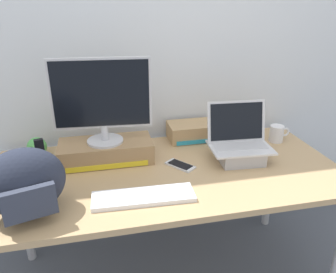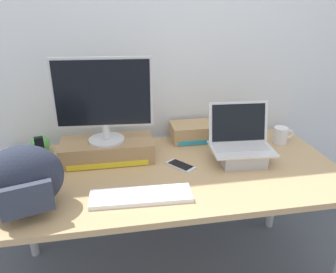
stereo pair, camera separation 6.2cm
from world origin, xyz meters
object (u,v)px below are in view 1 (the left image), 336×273
(messenger_backpack, at_px, (24,182))
(coffee_mug, at_px, (277,133))
(desktop_monitor, at_px, (102,100))
(toner_box_yellow, at_px, (106,151))
(cell_phone, at_px, (180,165))
(plush_toy, at_px, (37,147))
(open_laptop, at_px, (239,149))
(toner_box_cyan, at_px, (195,131))
(external_keyboard, at_px, (144,196))

(messenger_backpack, relative_size, coffee_mug, 2.90)
(desktop_monitor, bearing_deg, toner_box_yellow, 88.24)
(cell_phone, bearing_deg, coffee_mug, -21.98)
(plush_toy, bearing_deg, open_laptop, -14.94)
(toner_box_yellow, height_order, messenger_backpack, messenger_backpack)
(coffee_mug, height_order, toner_box_cyan, toner_box_cyan)
(desktop_monitor, height_order, open_laptop, desktop_monitor)
(open_laptop, xyz_separation_m, coffee_mug, (0.32, 0.17, -0.01))
(desktop_monitor, relative_size, open_laptop, 1.48)
(toner_box_yellow, xyz_separation_m, coffee_mug, (1.01, 0.03, -0.00))
(external_keyboard, relative_size, toner_box_cyan, 1.39)
(plush_toy, distance_m, toner_box_cyan, 0.90)
(open_laptop, xyz_separation_m, messenger_backpack, (-1.01, -0.25, 0.08))
(cell_phone, bearing_deg, open_laptop, -36.10)
(toner_box_yellow, distance_m, open_laptop, 0.70)
(desktop_monitor, bearing_deg, plush_toy, 163.56)
(desktop_monitor, relative_size, external_keyboard, 1.10)
(open_laptop, relative_size, external_keyboard, 0.75)
(open_laptop, bearing_deg, toner_box_cyan, 118.86)
(toner_box_cyan, bearing_deg, coffee_mug, -17.21)
(messenger_backpack, bearing_deg, cell_phone, 3.17)
(toner_box_yellow, height_order, coffee_mug, toner_box_yellow)
(toner_box_yellow, height_order, desktop_monitor, desktop_monitor)
(open_laptop, relative_size, messenger_backpack, 0.92)
(open_laptop, height_order, messenger_backpack, open_laptop)
(desktop_monitor, height_order, messenger_backpack, desktop_monitor)
(external_keyboard, height_order, toner_box_cyan, toner_box_cyan)
(desktop_monitor, bearing_deg, cell_phone, -17.65)
(external_keyboard, relative_size, coffee_mug, 3.57)
(messenger_backpack, xyz_separation_m, plush_toy, (-0.04, 0.53, -0.09))
(external_keyboard, height_order, cell_phone, external_keyboard)
(messenger_backpack, distance_m, cell_phone, 0.74)
(desktop_monitor, distance_m, external_keyboard, 0.53)
(coffee_mug, xyz_separation_m, plush_toy, (-1.37, 0.11, 0.00))
(external_keyboard, bearing_deg, toner_box_yellow, 111.25)
(desktop_monitor, bearing_deg, toner_box_cyan, 22.95)
(open_laptop, relative_size, plush_toy, 3.20)
(messenger_backpack, bearing_deg, open_laptop, -2.17)
(cell_phone, xyz_separation_m, plush_toy, (-0.73, 0.29, 0.05))
(plush_toy, bearing_deg, toner_box_cyan, 2.36)
(coffee_mug, distance_m, plush_toy, 1.37)
(open_laptop, xyz_separation_m, cell_phone, (-0.32, -0.01, -0.06))
(toner_box_yellow, relative_size, toner_box_cyan, 1.50)
(toner_box_yellow, xyz_separation_m, messenger_backpack, (-0.33, -0.39, 0.08))
(external_keyboard, distance_m, coffee_mug, 0.97)
(open_laptop, xyz_separation_m, plush_toy, (-1.05, 0.28, -0.01))
(desktop_monitor, distance_m, plush_toy, 0.48)
(desktop_monitor, distance_m, messenger_backpack, 0.55)
(plush_toy, bearing_deg, coffee_mug, -4.48)
(coffee_mug, bearing_deg, desktop_monitor, -178.11)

